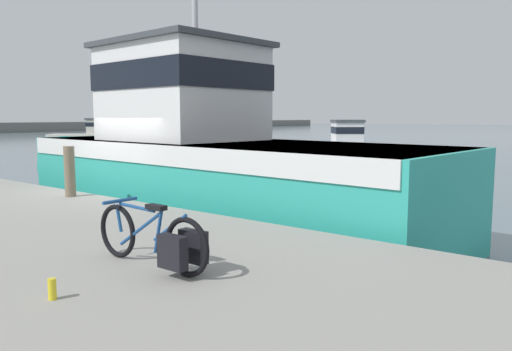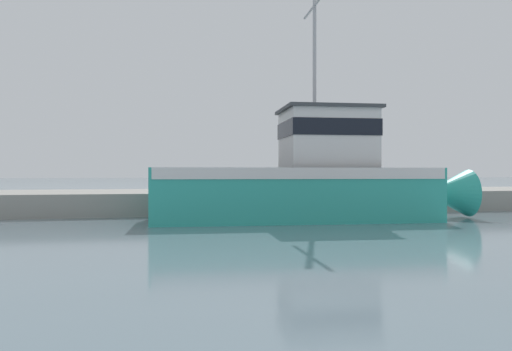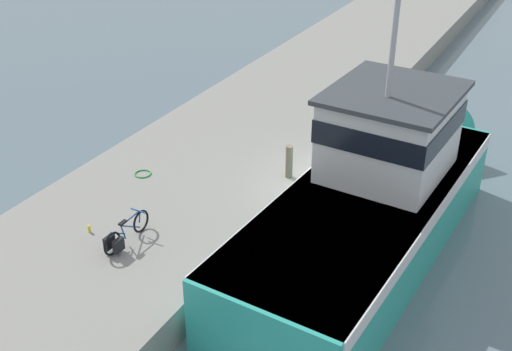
{
  "view_description": "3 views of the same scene",
  "coord_description": "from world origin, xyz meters",
  "px_view_note": "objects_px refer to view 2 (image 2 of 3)",
  "views": [
    {
      "loc": [
        -6.6,
        -9.15,
        2.52
      ],
      "look_at": [
        -0.34,
        -4.17,
        1.58
      ],
      "focal_mm": 35.0,
      "sensor_mm": 36.0,
      "label": 1
    },
    {
      "loc": [
        19.77,
        -6.78,
        1.79
      ],
      "look_at": [
        0.43,
        -2.82,
        1.69
      ],
      "focal_mm": 35.0,
      "sensor_mm": 36.0,
      "label": 2
    },
    {
      "loc": [
        5.74,
        -15.12,
        10.12
      ],
      "look_at": [
        -1.57,
        -1.54,
        1.57
      ],
      "focal_mm": 45.0,
      "sensor_mm": 36.0,
      "label": 3
    }
  ],
  "objects_px": {
    "mooring_post": "(308,181)",
    "water_bottle_by_bike": "(188,188)",
    "bicycle_touring": "(188,185)",
    "fishing_boat_main": "(309,179)"
  },
  "relations": [
    {
      "from": "mooring_post",
      "to": "bicycle_touring",
      "type": "bearing_deg",
      "value": -111.96
    },
    {
      "from": "fishing_boat_main",
      "to": "mooring_post",
      "type": "distance_m",
      "value": 3.0
    },
    {
      "from": "mooring_post",
      "to": "water_bottle_by_bike",
      "type": "relative_size",
      "value": 5.34
    },
    {
      "from": "fishing_boat_main",
      "to": "mooring_post",
      "type": "height_order",
      "value": "fishing_boat_main"
    },
    {
      "from": "fishing_boat_main",
      "to": "water_bottle_by_bike",
      "type": "bearing_deg",
      "value": -142.19
    },
    {
      "from": "bicycle_touring",
      "to": "mooring_post",
      "type": "xyz_separation_m",
      "value": [
        2.05,
        5.1,
        0.19
      ]
    },
    {
      "from": "mooring_post",
      "to": "water_bottle_by_bike",
      "type": "height_order",
      "value": "mooring_post"
    },
    {
      "from": "mooring_post",
      "to": "fishing_boat_main",
      "type": "bearing_deg",
      "value": -16.36
    },
    {
      "from": "bicycle_touring",
      "to": "water_bottle_by_bike",
      "type": "height_order",
      "value": "bicycle_touring"
    },
    {
      "from": "bicycle_touring",
      "to": "water_bottle_by_bike",
      "type": "bearing_deg",
      "value": 176.15
    }
  ]
}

